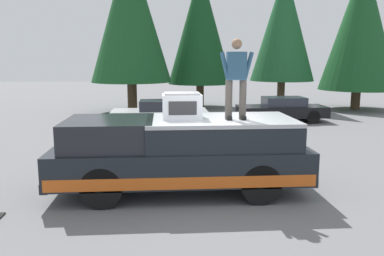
% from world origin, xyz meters
% --- Properties ---
extents(ground_plane, '(90.00, 90.00, 0.00)m').
position_xyz_m(ground_plane, '(0.00, 0.00, 0.00)').
color(ground_plane, slate).
extents(pickup_truck, '(2.01, 5.54, 1.65)m').
position_xyz_m(pickup_truck, '(0.48, 0.57, 0.87)').
color(pickup_truck, black).
rests_on(pickup_truck, ground).
extents(compressor_unit, '(0.65, 0.84, 0.56)m').
position_xyz_m(compressor_unit, '(0.52, 0.53, 1.93)').
color(compressor_unit, silver).
rests_on(compressor_unit, pickup_truck).
extents(person_on_truck_bed, '(0.29, 0.72, 1.69)m').
position_xyz_m(person_on_truck_bed, '(0.28, -0.60, 2.55)').
color(person_on_truck_bed, '#423D38').
rests_on(person_on_truck_bed, pickup_truck).
extents(parked_car_black, '(1.64, 4.10, 1.16)m').
position_xyz_m(parked_car_black, '(10.15, -4.67, 0.58)').
color(parked_car_black, black).
rests_on(parked_car_black, ground).
extents(parked_car_silver, '(1.64, 4.10, 1.16)m').
position_xyz_m(parked_car_silver, '(9.07, 1.06, 0.58)').
color(parked_car_silver, silver).
rests_on(parked_car_silver, ground).
extents(conifer_far_left, '(4.34, 4.34, 8.54)m').
position_xyz_m(conifer_far_left, '(14.29, -10.33, 4.84)').
color(conifer_far_left, '#4C3826').
rests_on(conifer_far_left, ground).
extents(conifer_left, '(3.74, 3.74, 8.09)m').
position_xyz_m(conifer_left, '(15.34, -6.17, 4.85)').
color(conifer_left, '#4C3826').
rests_on(conifer_left, ground).
extents(conifer_center_left, '(3.85, 3.85, 8.20)m').
position_xyz_m(conifer_center_left, '(16.05, -1.34, 4.80)').
color(conifer_center_left, '#4C3826').
rests_on(conifer_center_left, ground).
extents(conifer_center_right, '(4.39, 4.39, 9.07)m').
position_xyz_m(conifer_center_right, '(14.22, 2.63, 5.35)').
color(conifer_center_right, '#4C3826').
rests_on(conifer_center_right, ground).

